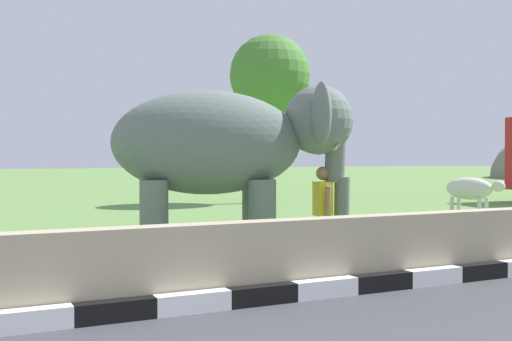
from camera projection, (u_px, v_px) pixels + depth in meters
The scene contains 6 objects.
striped_curb at pixel (73, 316), 6.57m from camera, with size 16.20×0.20×0.24m.
barrier_parapet at pixel (259, 260), 7.86m from camera, with size 28.00×0.36×1.00m, color tan.
elephant at pixel (229, 146), 10.18m from camera, with size 4.08×2.99×3.02m.
person_handler at pixel (323, 210), 10.46m from camera, with size 0.33×0.65×1.66m.
cow_near at pixel (470, 190), 18.25m from camera, with size 0.92×1.93×1.23m.
tree_distant at pixel (270, 76), 24.96m from camera, with size 3.26×3.26×6.78m.
Camera 1 is at (-1.46, -3.16, 1.79)m, focal length 43.51 mm.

